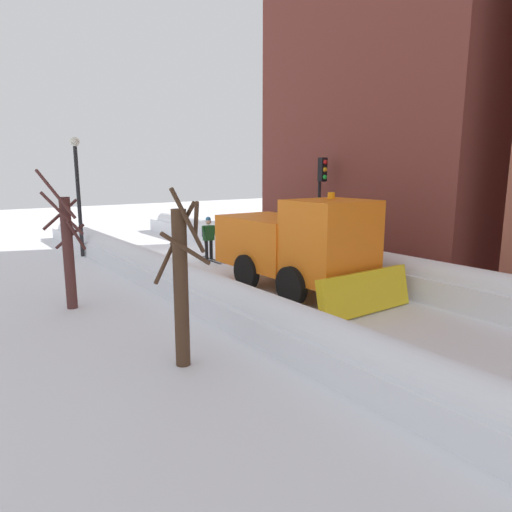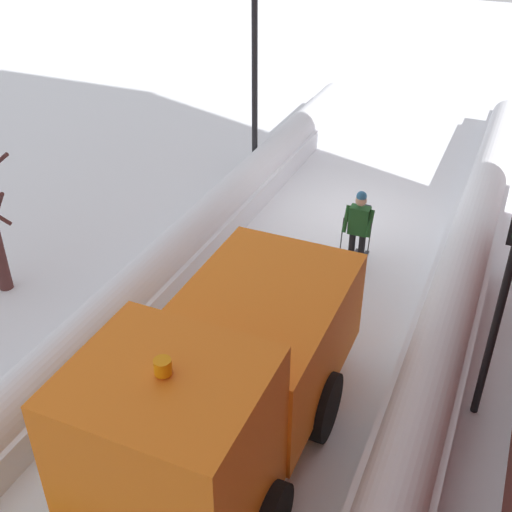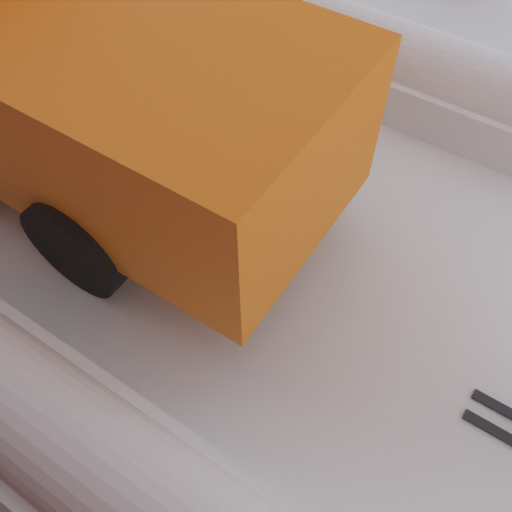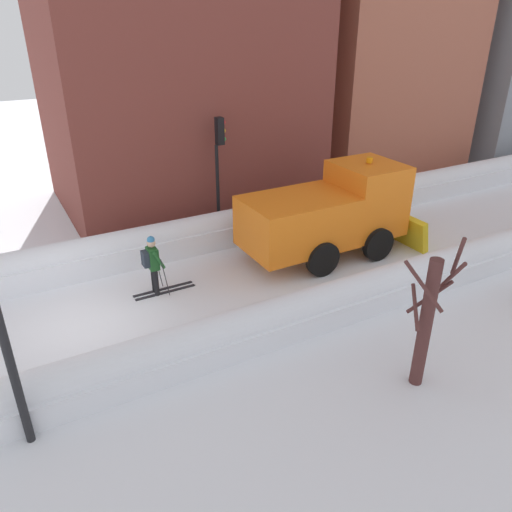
{
  "view_description": "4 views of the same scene",
  "coord_description": "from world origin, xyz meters",
  "px_view_note": "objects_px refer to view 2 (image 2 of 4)",
  "views": [
    {
      "loc": [
        8.71,
        18.63,
        3.73
      ],
      "look_at": [
        0.12,
        6.65,
        0.92
      ],
      "focal_mm": 31.85,
      "sensor_mm": 36.0,
      "label": 1
    },
    {
      "loc": [
        -3.33,
        13.9,
        7.69
      ],
      "look_at": [
        0.52,
        5.1,
        1.61
      ],
      "focal_mm": 44.71,
      "sensor_mm": 36.0,
      "label": 2
    },
    {
      "loc": [
        -3.13,
        3.97,
        4.72
      ],
      "look_at": [
        -1.2,
        5.24,
        1.49
      ],
      "focal_mm": 38.81,
      "sensor_mm": 36.0,
      "label": 3
    },
    {
      "loc": [
        11.65,
        -1.25,
        7.35
      ],
      "look_at": [
        0.3,
        5.04,
        0.93
      ],
      "focal_mm": 34.87,
      "sensor_mm": 36.0,
      "label": 4
    }
  ],
  "objects_px": {
    "plow_truck": "(223,388)",
    "traffic_light_pole": "(512,263)",
    "street_lamp": "(255,54)",
    "skier": "(359,225)"
  },
  "relations": [
    {
      "from": "skier",
      "to": "plow_truck",
      "type": "bearing_deg",
      "value": 87.41
    },
    {
      "from": "plow_truck",
      "to": "skier",
      "type": "relative_size",
      "value": 3.31
    },
    {
      "from": "skier",
      "to": "street_lamp",
      "type": "xyz_separation_m",
      "value": [
        4.12,
        -3.87,
        2.22
      ]
    },
    {
      "from": "traffic_light_pole",
      "to": "skier",
      "type": "bearing_deg",
      "value": -49.74
    },
    {
      "from": "plow_truck",
      "to": "traffic_light_pole",
      "type": "relative_size",
      "value": 1.43
    },
    {
      "from": "street_lamp",
      "to": "skier",
      "type": "bearing_deg",
      "value": 136.76
    },
    {
      "from": "plow_truck",
      "to": "skier",
      "type": "height_order",
      "value": "plow_truck"
    },
    {
      "from": "skier",
      "to": "street_lamp",
      "type": "bearing_deg",
      "value": -43.24
    },
    {
      "from": "traffic_light_pole",
      "to": "plow_truck",
      "type": "bearing_deg",
      "value": 36.67
    },
    {
      "from": "traffic_light_pole",
      "to": "street_lamp",
      "type": "distance_m",
      "value": 10.28
    }
  ]
}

